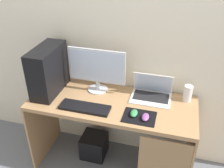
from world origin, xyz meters
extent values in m
plane|color=slate|center=(0.00, 0.00, 0.00)|extent=(8.00, 8.00, 0.00)
cube|color=beige|center=(0.00, 0.32, 1.30)|extent=(4.00, 0.04, 2.60)
cube|color=#A37A51|center=(0.00, 0.00, 0.75)|extent=(1.44, 0.57, 0.03)
cube|color=#A37A51|center=(-0.71, 0.00, 0.36)|extent=(0.02, 0.57, 0.73)
cube|color=#A37A51|center=(0.71, 0.00, 0.36)|extent=(0.02, 0.57, 0.73)
cube|color=#96704B|center=(0.50, -0.28, 0.40)|extent=(0.40, 0.01, 0.58)
cube|color=black|center=(-0.59, 0.02, 0.98)|extent=(0.19, 0.43, 0.42)
cylinder|color=#B7BCC6|center=(-0.18, 0.15, 0.77)|extent=(0.18, 0.18, 0.01)
cylinder|color=#B7BCC6|center=(-0.18, 0.15, 0.82)|extent=(0.04, 0.04, 0.08)
cube|color=#B7BCC6|center=(-0.18, 0.14, 1.01)|extent=(0.52, 0.02, 0.31)
cube|color=#B2C6EA|center=(-0.18, 0.13, 1.01)|extent=(0.49, 0.00, 0.28)
cube|color=white|center=(0.31, 0.13, 0.77)|extent=(0.35, 0.24, 0.01)
cube|color=black|center=(0.31, 0.15, 0.78)|extent=(0.31, 0.16, 0.00)
cube|color=white|center=(0.31, 0.22, 0.88)|extent=(0.35, 0.08, 0.21)
cube|color=#ADC1E5|center=(0.31, 0.21, 0.88)|extent=(0.32, 0.07, 0.19)
cylinder|color=silver|center=(0.62, 0.20, 0.84)|extent=(0.07, 0.07, 0.14)
cube|color=black|center=(-0.19, -0.15, 0.78)|extent=(0.42, 0.14, 0.02)
cube|color=black|center=(0.26, -0.14, 0.77)|extent=(0.26, 0.20, 0.00)
ellipsoid|color=#338C4C|center=(0.22, -0.13, 0.79)|extent=(0.06, 0.10, 0.03)
ellipsoid|color=#8C4C99|center=(0.31, -0.16, 0.79)|extent=(0.06, 0.10, 0.03)
cube|color=black|center=(-0.21, 0.08, 0.12)|extent=(0.24, 0.24, 0.24)
camera|label=1|loc=(0.48, -1.73, 2.02)|focal=40.62mm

